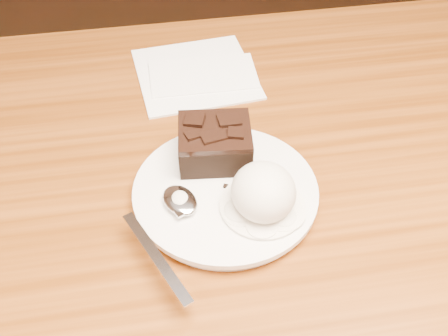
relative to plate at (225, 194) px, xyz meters
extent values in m
cylinder|color=white|center=(0.00, 0.00, 0.00)|extent=(0.21, 0.21, 0.02)
cube|color=black|center=(0.00, 0.05, 0.03)|extent=(0.09, 0.08, 0.04)
ellipsoid|color=white|center=(0.03, -0.03, 0.03)|extent=(0.07, 0.07, 0.06)
cylinder|color=white|center=(0.03, -0.03, 0.01)|extent=(0.09, 0.09, 0.00)
cube|color=white|center=(0.00, 0.24, -0.01)|extent=(0.18, 0.18, 0.01)
cube|color=black|center=(0.03, -0.04, 0.01)|extent=(0.01, 0.01, 0.00)
cube|color=black|center=(0.00, 0.00, 0.01)|extent=(0.01, 0.01, 0.00)
camera|label=1|loc=(-0.07, -0.41, 0.46)|focal=43.83mm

